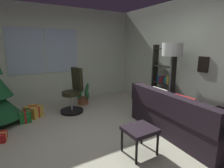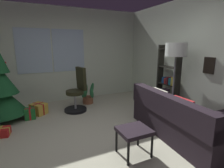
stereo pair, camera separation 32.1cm
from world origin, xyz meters
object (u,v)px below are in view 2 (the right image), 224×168
(couch, at_px, (189,122))
(footstool, at_px, (134,132))
(gift_box_green, at_px, (30,113))
(gift_box_gold, at_px, (39,109))
(gift_box_red, at_px, (0,132))
(bookshelf, at_px, (168,82))
(holiday_tree, at_px, (1,90))
(potted_plant, at_px, (88,96))
(floor_lamp, at_px, (176,54))
(office_chair, at_px, (77,94))

(couch, bearing_deg, footstool, -178.99)
(gift_box_green, xyz_separation_m, gift_box_gold, (0.19, 0.20, 0.01))
(gift_box_red, height_order, gift_box_gold, gift_box_gold)
(gift_box_gold, bearing_deg, bookshelf, -21.00)
(footstool, height_order, gift_box_gold, footstool)
(holiday_tree, relative_size, gift_box_gold, 4.77)
(gift_box_red, bearing_deg, potted_plant, 28.17)
(holiday_tree, distance_m, floor_lamp, 3.79)
(gift_box_red, xyz_separation_m, office_chair, (1.63, 0.68, 0.36))
(couch, distance_m, gift_box_gold, 3.35)
(couch, height_order, gift_box_gold, couch)
(office_chair, bearing_deg, floor_lamp, -39.63)
(holiday_tree, height_order, gift_box_red, holiday_tree)
(gift_box_red, height_order, floor_lamp, floor_lamp)
(gift_box_gold, bearing_deg, footstool, -62.73)
(holiday_tree, distance_m, gift_box_red, 0.99)
(gift_box_red, bearing_deg, footstool, -38.46)
(floor_lamp, bearing_deg, gift_box_green, 153.77)
(floor_lamp, bearing_deg, office_chair, 140.37)
(office_chair, bearing_deg, bookshelf, -25.54)
(gift_box_red, distance_m, potted_plant, 2.32)
(floor_lamp, distance_m, potted_plant, 2.63)
(holiday_tree, xyz_separation_m, potted_plant, (2.03, 0.34, -0.49))
(footstool, relative_size, bookshelf, 0.28)
(gift_box_gold, xyz_separation_m, office_chair, (0.92, -0.16, 0.31))
(footstool, distance_m, bookshelf, 2.18)
(couch, xyz_separation_m, gift_box_red, (-3.10, 1.51, -0.22))
(holiday_tree, bearing_deg, bookshelf, -16.04)
(office_chair, xyz_separation_m, potted_plant, (0.41, 0.41, -0.22))
(office_chair, distance_m, potted_plant, 0.62)
(couch, xyz_separation_m, holiday_tree, (-3.10, 2.26, 0.42))
(couch, relative_size, footstool, 4.56)
(gift_box_red, bearing_deg, bookshelf, -4.80)
(holiday_tree, distance_m, potted_plant, 2.12)
(footstool, bearing_deg, floor_lamp, 26.97)
(gift_box_gold, bearing_deg, holiday_tree, -173.03)
(potted_plant, bearing_deg, floor_lamp, -54.19)
(holiday_tree, distance_m, office_chair, 1.65)
(gift_box_green, xyz_separation_m, bookshelf, (3.18, -0.94, 0.62))
(potted_plant, bearing_deg, footstool, -92.47)
(gift_box_red, height_order, gift_box_green, gift_box_green)
(gift_box_green, relative_size, gift_box_gold, 0.57)
(gift_box_green, distance_m, gift_box_gold, 0.28)
(holiday_tree, height_order, gift_box_gold, holiday_tree)
(gift_box_green, bearing_deg, gift_box_red, -128.97)
(office_chair, bearing_deg, footstool, -82.31)
(office_chair, bearing_deg, gift_box_red, -157.43)
(gift_box_gold, bearing_deg, potted_plant, 10.84)
(holiday_tree, bearing_deg, gift_box_red, -90.25)
(footstool, distance_m, holiday_tree, 3.00)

